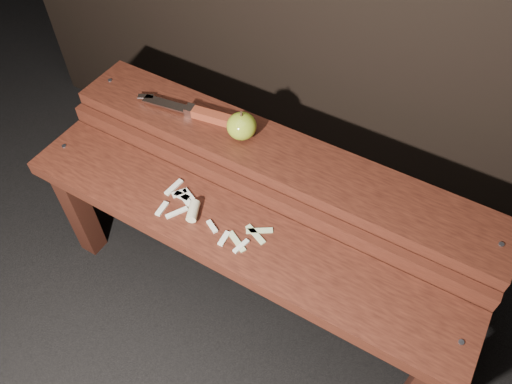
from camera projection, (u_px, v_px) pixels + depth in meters
The scene contains 6 objects.
ground at pixel (246, 295), 1.57m from camera, with size 60.00×60.00×0.00m, color black.
bench_front_tier at pixel (232, 248), 1.26m from camera, with size 1.20×0.20×0.42m.
bench_rear_tier at pixel (276, 174), 1.34m from camera, with size 1.20×0.21×0.50m.
apple at pixel (242, 126), 1.28m from camera, with size 0.08×0.08×0.08m.
knife at pixel (201, 113), 1.35m from camera, with size 0.29×0.07×0.03m.
apple_scraps at pixel (199, 213), 1.24m from camera, with size 0.30×0.12×0.03m.
Camera 1 is at (0.40, -0.62, 1.42)m, focal length 35.00 mm.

